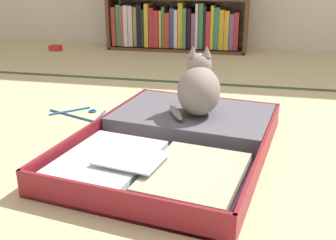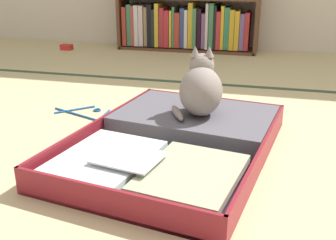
{
  "view_description": "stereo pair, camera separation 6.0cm",
  "coord_description": "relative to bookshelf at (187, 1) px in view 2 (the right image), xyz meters",
  "views": [
    {
      "loc": [
        0.24,
        -1.34,
        0.67
      ],
      "look_at": [
        -0.06,
        0.06,
        0.14
      ],
      "focal_mm": 42.79,
      "sensor_mm": 36.0,
      "label": 1
    },
    {
      "loc": [
        0.3,
        -1.33,
        0.67
      ],
      "look_at": [
        -0.06,
        0.06,
        0.14
      ],
      "focal_mm": 42.79,
      "sensor_mm": 36.0,
      "label": 2
    }
  ],
  "objects": [
    {
      "name": "ground_plane",
      "position": [
        0.46,
        -2.24,
        -0.43
      ],
      "size": [
        10.0,
        10.0,
        0.0
      ],
      "primitive_type": "plane",
      "color": "#CABB87"
    },
    {
      "name": "tatami_border",
      "position": [
        0.46,
        -1.11,
        -0.43
      ],
      "size": [
        4.8,
        0.05,
        0.0
      ],
      "color": "#344B33",
      "rests_on": "ground_plane"
    },
    {
      "name": "bookshelf",
      "position": [
        0.0,
        0.0,
        0.0
      ],
      "size": [
        1.24,
        0.29,
        0.9
      ],
      "color": "brown",
      "rests_on": "ground_plane"
    },
    {
      "name": "open_suitcase",
      "position": [
        0.43,
        -2.11,
        -0.39
      ],
      "size": [
        0.83,
        1.06,
        0.1
      ],
      "color": "maroon",
      "rests_on": "ground_plane"
    },
    {
      "name": "black_cat",
      "position": [
        0.48,
        -1.95,
        -0.22
      ],
      "size": [
        0.25,
        0.27,
        0.29
      ],
      "color": "gray",
      "rests_on": "open_suitcase"
    },
    {
      "name": "clothes_hanger",
      "position": [
        -0.11,
        -1.84,
        -0.42
      ],
      "size": [
        0.36,
        0.26,
        0.01
      ],
      "color": "#1E57A0",
      "rests_on": "ground_plane"
    },
    {
      "name": "small_red_pouch",
      "position": [
        -1.05,
        -0.28,
        -0.4
      ],
      "size": [
        0.1,
        0.07,
        0.05
      ],
      "color": "red",
      "rests_on": "ground_plane"
    }
  ]
}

